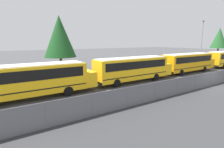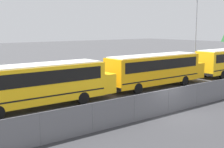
{
  "view_description": "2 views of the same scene",
  "coord_description": "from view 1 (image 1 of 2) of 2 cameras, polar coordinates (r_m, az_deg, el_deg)",
  "views": [
    {
      "loc": [
        -20.54,
        -10.35,
        5.2
      ],
      "look_at": [
        -10.11,
        5.58,
        1.6
      ],
      "focal_mm": 28.0,
      "sensor_mm": 36.0,
      "label": 1
    },
    {
      "loc": [
        -15.59,
        -13.49,
        5.72
      ],
      "look_at": [
        0.58,
        6.77,
        1.82
      ],
      "focal_mm": 50.0,
      "sensor_mm": 36.0,
      "label": 2
    }
  ],
  "objects": [
    {
      "name": "ground_plane",
      "position": [
        23.58,
        29.29,
        -3.42
      ],
      "size": [
        200.0,
        200.0,
        0.0
      ],
      "primitive_type": "plane",
      "color": "#424244"
    },
    {
      "name": "fence",
      "position": [
        23.41,
        29.48,
        -1.4
      ],
      "size": [
        86.52,
        0.07,
        1.67
      ],
      "color": "#9EA0A5",
      "rests_on": "ground_plane"
    },
    {
      "name": "school_bus_1",
      "position": [
        17.36,
        -24.71,
        -1.34
      ],
      "size": [
        11.61,
        2.49,
        3.16
      ],
      "color": "yellow",
      "rests_on": "ground_plane"
    },
    {
      "name": "school_bus_2",
      "position": [
        22.58,
        7.1,
        2.15
      ],
      "size": [
        11.61,
        2.49,
        3.16
      ],
      "color": "yellow",
      "rests_on": "ground_plane"
    },
    {
      "name": "school_bus_3",
      "position": [
        31.85,
        23.76,
        3.8
      ],
      "size": [
        11.61,
        2.49,
        3.16
      ],
      "color": "orange",
      "rests_on": "ground_plane"
    },
    {
      "name": "light_pole",
      "position": [
        48.4,
        27.25,
        9.76
      ],
      "size": [
        0.6,
        0.24,
        9.97
      ],
      "color": "gray",
      "rests_on": "ground_plane"
    },
    {
      "name": "tree_0",
      "position": [
        69.72,
        31.6,
        10.0
      ],
      "size": [
        5.19,
        5.19,
        9.62
      ],
      "color": "#51381E",
      "rests_on": "ground_plane"
    },
    {
      "name": "tree_1",
      "position": [
        32.53,
        -16.73,
        11.64
      ],
      "size": [
        5.54,
        5.54,
        9.59
      ],
      "color": "#51381E",
      "rests_on": "ground_plane"
    }
  ]
}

